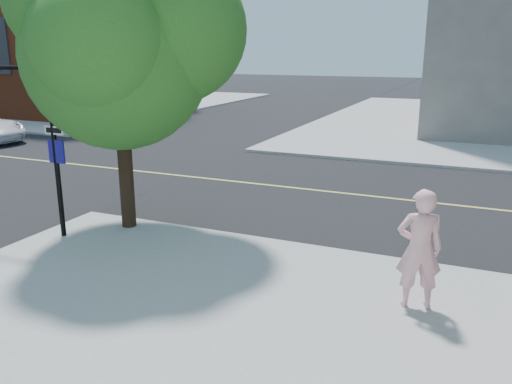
% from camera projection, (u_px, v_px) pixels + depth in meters
% --- Properties ---
extents(ground, '(140.00, 140.00, 0.00)m').
position_uv_depth(ground, '(125.00, 221.00, 12.42)').
color(ground, black).
rests_on(ground, ground).
extents(road_ew, '(140.00, 9.00, 0.01)m').
position_uv_depth(road_ew, '(214.00, 179.00, 16.40)').
color(road_ew, black).
rests_on(road_ew, ground).
extents(sidewalk_nw, '(26.00, 25.00, 0.12)m').
position_uv_depth(sidewalk_nw, '(53.00, 102.00, 40.26)').
color(sidewalk_nw, '#A6A6A6').
rests_on(sidewalk_nw, ground).
extents(man_on_phone, '(0.78, 0.62, 1.87)m').
position_uv_depth(man_on_phone, '(419.00, 249.00, 7.84)').
color(man_on_phone, '#F7B2BD').
rests_on(man_on_phone, sidewalk_se).
extents(street_tree, '(4.84, 4.40, 6.42)m').
position_uv_depth(street_tree, '(121.00, 33.00, 10.63)').
color(street_tree, black).
rests_on(street_tree, sidewalk_se).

